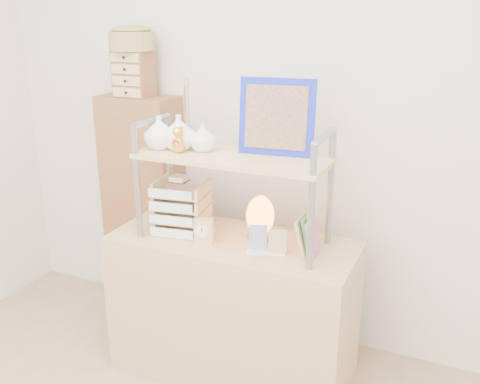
{
  "coord_description": "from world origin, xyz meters",
  "views": [
    {
      "loc": [
        1.01,
        -0.96,
        1.79
      ],
      "look_at": [
        0.04,
        1.2,
        1.0
      ],
      "focal_mm": 40.0,
      "sensor_mm": 36.0,
      "label": 1
    }
  ],
  "objects_px": {
    "cabinet": "(144,208)",
    "salt_lamp": "(260,217)",
    "desk": "(233,308)",
    "letter_tray": "(181,210)"
  },
  "relations": [
    {
      "from": "cabinet",
      "to": "letter_tray",
      "type": "height_order",
      "value": "cabinet"
    },
    {
      "from": "desk",
      "to": "cabinet",
      "type": "relative_size",
      "value": 0.89
    },
    {
      "from": "desk",
      "to": "letter_tray",
      "type": "height_order",
      "value": "letter_tray"
    },
    {
      "from": "desk",
      "to": "cabinet",
      "type": "distance_m",
      "value": 0.9
    },
    {
      "from": "cabinet",
      "to": "salt_lamp",
      "type": "height_order",
      "value": "cabinet"
    },
    {
      "from": "desk",
      "to": "salt_lamp",
      "type": "distance_m",
      "value": 0.5
    },
    {
      "from": "desk",
      "to": "salt_lamp",
      "type": "bearing_deg",
      "value": 33.66
    },
    {
      "from": "cabinet",
      "to": "salt_lamp",
      "type": "distance_m",
      "value": 0.94
    },
    {
      "from": "cabinet",
      "to": "salt_lamp",
      "type": "relative_size",
      "value": 6.21
    },
    {
      "from": "letter_tray",
      "to": "desk",
      "type": "bearing_deg",
      "value": 2.4
    }
  ]
}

